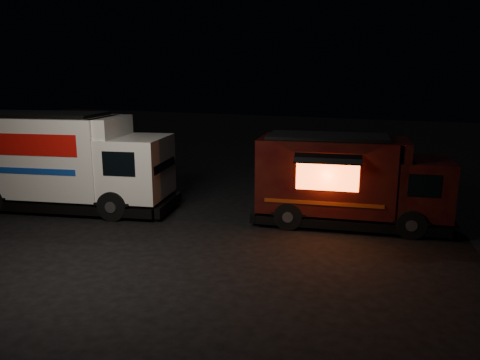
% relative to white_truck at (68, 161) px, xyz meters
% --- Properties ---
extents(ground, '(80.00, 80.00, 0.00)m').
position_rel_white_truck_xyz_m(ground, '(4.73, -0.82, -1.70)').
color(ground, black).
rests_on(ground, ground).
extents(white_truck, '(7.90, 4.18, 3.41)m').
position_rel_white_truck_xyz_m(white_truck, '(0.00, 0.00, 0.00)').
color(white_truck, silver).
rests_on(white_truck, ground).
extents(red_truck, '(6.45, 3.28, 2.86)m').
position_rel_white_truck_xyz_m(red_truck, '(9.58, 2.06, -0.27)').
color(red_truck, '#3E130B').
rests_on(red_truck, ground).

